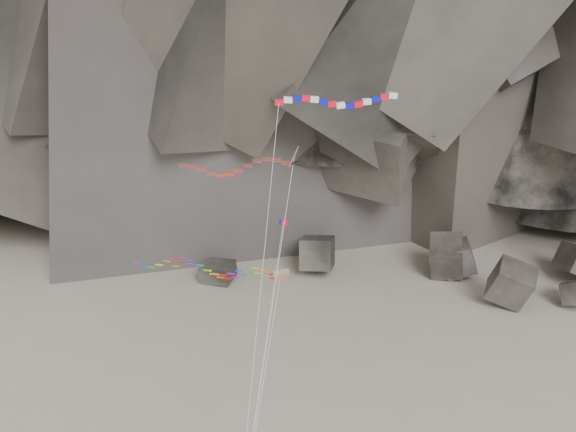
# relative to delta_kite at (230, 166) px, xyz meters

# --- Properties ---
(boulder_field) EXTENTS (71.65, 16.34, 6.91)m
(boulder_field) POSITION_rel_delta_kite_xyz_m (25.21, 34.44, -22.99)
(boulder_field) COLOR #47423F
(boulder_field) RESTS_ON ground
(delta_kite) EXTENTS (9.44, 14.81, 24.81)m
(delta_kite) POSITION_rel_delta_kite_xyz_m (0.00, 0.00, 0.00)
(delta_kite) COLOR red
(delta_kite) RESTS_ON ground
(banner_kite) EXTENTS (10.40, 18.88, 27.63)m
(banner_kite) POSITION_rel_delta_kite_xyz_m (7.40, 3.78, 3.82)
(banner_kite) COLOR red
(banner_kite) RESTS_ON ground
(parafoil_kite) EXTENTS (13.11, 15.42, 14.92)m
(parafoil_kite) POSITION_rel_delta_kite_xyz_m (-2.76, 1.36, -8.71)
(parafoil_kite) COLOR yellow
(parafoil_kite) RESTS_ON ground
(pennant_kite) EXTENTS (2.46, 13.58, 19.09)m
(pennant_kite) POSITION_rel_delta_kite_xyz_m (3.40, -2.67, -7.70)
(pennant_kite) COLOR red
(pennant_kite) RESTS_ON ground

